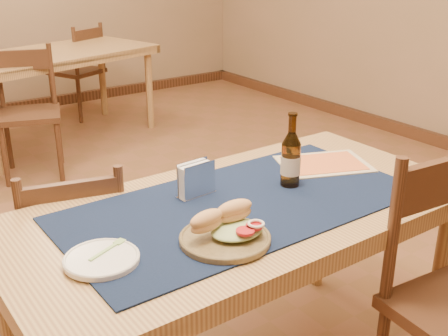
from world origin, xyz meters
TOP-DOWN VIEW (x-y plane):
  - main_table at (0.00, -0.80)m, footprint 1.60×0.80m
  - placemat at (0.00, -0.80)m, footprint 1.20×0.60m
  - baseboard at (0.00, 0.00)m, footprint 6.00×7.00m
  - back_table at (0.48, 2.37)m, footprint 1.80×1.20m
  - chair_main_far at (-0.41, -0.28)m, footprint 0.48×0.48m
  - chair_back_near at (0.08, 1.77)m, footprint 0.54×0.54m
  - chair_back_far at (0.93, 2.94)m, footprint 0.53×0.53m
  - sandwich_plate at (-0.19, -0.97)m, footprint 0.27×0.27m
  - side_plate at (-0.53, -0.87)m, footprint 0.21×0.21m
  - fork at (-0.49, -0.84)m, footprint 0.13×0.07m
  - beer_bottle at (0.23, -0.78)m, footprint 0.07×0.07m
  - napkin_holder at (-0.09, -0.66)m, footprint 0.14×0.06m
  - menu_card at (0.48, -0.71)m, footprint 0.41×0.36m

SIDE VIEW (x-z plane):
  - baseboard at x=0.00m, z-range 0.00..0.10m
  - chair_main_far at x=-0.41m, z-range 0.02..0.86m
  - chair_back_far at x=0.93m, z-range 0.02..0.90m
  - chair_back_near at x=0.08m, z-range 0.02..0.92m
  - main_table at x=0.00m, z-range 0.29..1.04m
  - back_table at x=0.48m, z-range 0.29..1.04m
  - placemat at x=0.00m, z-range 0.75..0.76m
  - menu_card at x=0.48m, z-range 0.76..0.76m
  - side_plate at x=-0.53m, z-range 0.76..0.77m
  - fork at x=-0.49m, z-range 0.77..0.77m
  - sandwich_plate at x=-0.19m, z-range 0.73..0.83m
  - napkin_holder at x=-0.09m, z-range 0.75..0.87m
  - beer_bottle at x=0.23m, z-range 0.72..0.99m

